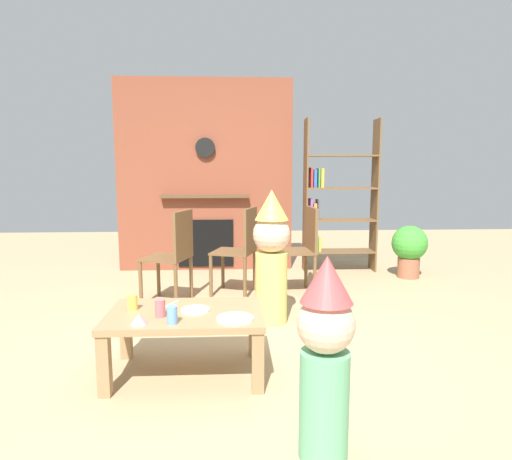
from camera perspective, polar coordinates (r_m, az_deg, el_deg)
ground_plane at (r=3.28m, az=-2.34°, el=-15.20°), size 12.00×12.00×0.00m
brick_fireplace_feature at (r=5.63m, az=-6.64°, el=6.94°), size 2.20×0.28×2.40m
bookshelf at (r=5.58m, az=10.10°, el=3.61°), size 0.90×0.28×1.90m
coffee_table at (r=2.83m, az=-9.14°, el=-11.80°), size 0.97×0.60×0.41m
paper_cup_near_left at (r=2.61m, az=-10.88°, el=-10.82°), size 0.06×0.06×0.10m
paper_cup_near_right at (r=2.73m, az=-12.39°, el=-9.93°), size 0.06×0.06×0.11m
paper_cup_center at (r=2.90m, az=-15.82°, el=-9.07°), size 0.06×0.06×0.10m
paper_plate_front at (r=2.82m, az=-7.91°, el=-10.29°), size 0.18×0.18×0.01m
paper_plate_rear at (r=2.64m, az=-2.74°, el=-11.45°), size 0.22×0.22×0.01m
birthday_cake_slice at (r=2.65m, az=-15.06°, el=-11.13°), size 0.10×0.10×0.06m
table_fork at (r=2.97m, az=-10.89°, el=-9.42°), size 0.08×0.14×0.01m
child_with_cone_hat at (r=2.02m, az=9.01°, el=-15.62°), size 0.26×0.26×0.93m
child_in_pink at (r=3.65m, az=2.03°, el=-3.06°), size 0.31×0.31×1.12m
dining_chair_left at (r=4.26m, az=-10.57°, el=-2.71°), size 0.50×0.50×0.90m
dining_chair_middle at (r=4.48m, az=-1.88°, el=-2.04°), size 0.50×0.50×0.90m
dining_chair_right at (r=4.57m, az=6.08°, el=-1.89°), size 0.43×0.43×0.90m
potted_plant_tall at (r=5.51m, az=19.38°, el=-2.16°), size 0.42×0.42×0.62m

